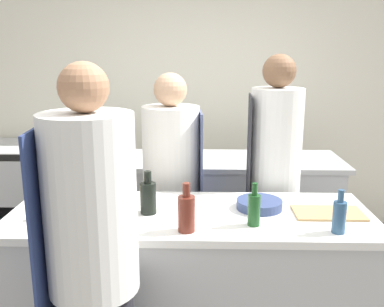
% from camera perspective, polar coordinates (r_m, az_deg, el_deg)
% --- Properties ---
extents(wall_back, '(8.00, 0.06, 2.80)m').
position_cam_1_polar(wall_back, '(4.35, 0.63, 8.54)').
color(wall_back, silver).
rests_on(wall_back, ground_plane).
extents(prep_counter, '(1.99, 0.71, 0.91)m').
position_cam_1_polar(prep_counter, '(2.57, -0.22, -17.41)').
color(prep_counter, '#B7BABC').
rests_on(prep_counter, ground_plane).
extents(pass_counter, '(2.38, 0.67, 0.91)m').
position_cam_1_polar(pass_counter, '(3.66, 0.63, -7.58)').
color(pass_counter, '#B7BABC').
rests_on(pass_counter, ground_plane).
extents(oven_range, '(0.94, 0.70, 0.91)m').
position_cam_1_polar(oven_range, '(4.50, -21.64, -4.58)').
color(oven_range, '#B7BABC').
rests_on(oven_range, ground_plane).
extents(chef_at_prep_near, '(0.40, 0.38, 1.74)m').
position_cam_1_polar(chef_at_prep_near, '(1.91, -13.00, -15.19)').
color(chef_at_prep_near, black).
rests_on(chef_at_prep_near, ground_plane).
extents(chef_at_stove, '(0.42, 0.40, 1.64)m').
position_cam_1_polar(chef_at_stove, '(3.05, -2.69, -4.97)').
color(chef_at_stove, black).
rests_on(chef_at_stove, ground_plane).
extents(chef_at_pass_far, '(0.36, 0.35, 1.76)m').
position_cam_1_polar(chef_at_pass_far, '(2.97, 10.80, -4.15)').
color(chef_at_pass_far, black).
rests_on(chef_at_pass_far, ground_plane).
extents(bottle_olive_oil, '(0.09, 0.09, 0.24)m').
position_cam_1_polar(bottle_olive_oil, '(2.34, -5.86, -5.75)').
color(bottle_olive_oil, black).
rests_on(bottle_olive_oil, prep_counter).
extents(bottle_vinegar, '(0.09, 0.09, 0.31)m').
position_cam_1_polar(bottle_vinegar, '(2.35, -14.42, -5.29)').
color(bottle_vinegar, silver).
rests_on(bottle_vinegar, prep_counter).
extents(bottle_wine, '(0.06, 0.06, 0.22)m').
position_cam_1_polar(bottle_wine, '(2.21, 19.04, -7.86)').
color(bottle_wine, '#2D5175').
rests_on(bottle_wine, prep_counter).
extents(bottle_cooking_oil, '(0.06, 0.06, 0.22)m').
position_cam_1_polar(bottle_cooking_oil, '(2.20, 8.28, -7.29)').
color(bottle_cooking_oil, '#19471E').
rests_on(bottle_cooking_oil, prep_counter).
extents(bottle_sauce, '(0.08, 0.08, 0.25)m').
position_cam_1_polar(bottle_sauce, '(2.10, -0.75, -7.84)').
color(bottle_sauce, '#5B2319').
rests_on(bottle_sauce, prep_counter).
extents(bowl_mixing_large, '(0.26, 0.26, 0.05)m').
position_cam_1_polar(bowl_mixing_large, '(2.45, 8.97, -6.70)').
color(bowl_mixing_large, navy).
rests_on(bowl_mixing_large, prep_counter).
extents(bowl_prep_small, '(0.19, 0.19, 0.08)m').
position_cam_1_polar(bowl_prep_small, '(2.56, -13.73, -5.63)').
color(bowl_prep_small, tan).
rests_on(bowl_prep_small, prep_counter).
extents(cutting_board, '(0.37, 0.21, 0.01)m').
position_cam_1_polar(cutting_board, '(2.46, 17.69, -7.53)').
color(cutting_board, tan).
rests_on(cutting_board, prep_counter).
extents(stockpot, '(0.29, 0.29, 0.25)m').
position_cam_1_polar(stockpot, '(3.70, -12.05, 1.76)').
color(stockpot, '#B7BABC').
rests_on(stockpot, pass_counter).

